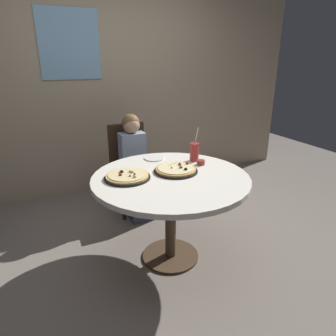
{
  "coord_description": "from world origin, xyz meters",
  "views": [
    {
      "loc": [
        -0.95,
        -1.97,
        1.62
      ],
      "look_at": [
        0.0,
        0.05,
        0.8
      ],
      "focal_mm": 32.26,
      "sensor_mm": 36.0,
      "label": 1
    }
  ],
  "objects_px": {
    "dining_table": "(171,187)",
    "diner_child": "(136,172)",
    "soda_cup": "(194,152)",
    "pizza_cheese": "(127,176)",
    "chair_wooden": "(130,163)",
    "pizza_veggie": "(176,170)",
    "sauce_bowl": "(201,162)",
    "plate_small": "(154,158)"
  },
  "relations": [
    {
      "from": "dining_table",
      "to": "diner_child",
      "type": "relative_size",
      "value": 1.14
    },
    {
      "from": "soda_cup",
      "to": "dining_table",
      "type": "bearing_deg",
      "value": -144.91
    },
    {
      "from": "pizza_cheese",
      "to": "chair_wooden",
      "type": "bearing_deg",
      "value": 71.06
    },
    {
      "from": "pizza_veggie",
      "to": "soda_cup",
      "type": "height_order",
      "value": "soda_cup"
    },
    {
      "from": "chair_wooden",
      "to": "dining_table",
      "type": "bearing_deg",
      "value": -90.02
    },
    {
      "from": "dining_table",
      "to": "pizza_cheese",
      "type": "relative_size",
      "value": 3.47
    },
    {
      "from": "pizza_cheese",
      "to": "soda_cup",
      "type": "relative_size",
      "value": 1.16
    },
    {
      "from": "dining_table",
      "to": "soda_cup",
      "type": "bearing_deg",
      "value": 35.09
    },
    {
      "from": "diner_child",
      "to": "pizza_veggie",
      "type": "distance_m",
      "value": 0.84
    },
    {
      "from": "dining_table",
      "to": "pizza_veggie",
      "type": "height_order",
      "value": "pizza_veggie"
    },
    {
      "from": "chair_wooden",
      "to": "diner_child",
      "type": "distance_m",
      "value": 0.19
    },
    {
      "from": "pizza_cheese",
      "to": "sauce_bowl",
      "type": "xyz_separation_m",
      "value": [
        0.67,
        0.03,
        0.0
      ]
    },
    {
      "from": "diner_child",
      "to": "soda_cup",
      "type": "height_order",
      "value": "diner_child"
    },
    {
      "from": "soda_cup",
      "to": "plate_small",
      "type": "distance_m",
      "value": 0.37
    },
    {
      "from": "plate_small",
      "to": "pizza_cheese",
      "type": "bearing_deg",
      "value": -136.73
    },
    {
      "from": "dining_table",
      "to": "soda_cup",
      "type": "relative_size",
      "value": 4.02
    },
    {
      "from": "dining_table",
      "to": "soda_cup",
      "type": "xyz_separation_m",
      "value": [
        0.35,
        0.25,
        0.18
      ]
    },
    {
      "from": "pizza_veggie",
      "to": "sauce_bowl",
      "type": "height_order",
      "value": "pizza_veggie"
    },
    {
      "from": "chair_wooden",
      "to": "pizza_cheese",
      "type": "height_order",
      "value": "chair_wooden"
    },
    {
      "from": "dining_table",
      "to": "diner_child",
      "type": "height_order",
      "value": "diner_child"
    },
    {
      "from": "pizza_veggie",
      "to": "sauce_bowl",
      "type": "relative_size",
      "value": 5.08
    },
    {
      "from": "dining_table",
      "to": "pizza_veggie",
      "type": "xyz_separation_m",
      "value": [
        0.08,
        0.07,
        0.11
      ]
    },
    {
      "from": "soda_cup",
      "to": "plate_small",
      "type": "height_order",
      "value": "soda_cup"
    },
    {
      "from": "diner_child",
      "to": "sauce_bowl",
      "type": "relative_size",
      "value": 15.46
    },
    {
      "from": "chair_wooden",
      "to": "soda_cup",
      "type": "bearing_deg",
      "value": -66.14
    },
    {
      "from": "diner_child",
      "to": "plate_small",
      "type": "bearing_deg",
      "value": -83.27
    },
    {
      "from": "sauce_bowl",
      "to": "chair_wooden",
      "type": "bearing_deg",
      "value": 111.05
    },
    {
      "from": "diner_child",
      "to": "sauce_bowl",
      "type": "xyz_separation_m",
      "value": [
        0.35,
        -0.72,
        0.29
      ]
    },
    {
      "from": "dining_table",
      "to": "sauce_bowl",
      "type": "bearing_deg",
      "value": 20.4
    },
    {
      "from": "soda_cup",
      "to": "sauce_bowl",
      "type": "distance_m",
      "value": 0.13
    },
    {
      "from": "soda_cup",
      "to": "pizza_veggie",
      "type": "bearing_deg",
      "value": -146.84
    },
    {
      "from": "pizza_cheese",
      "to": "dining_table",
      "type": "bearing_deg",
      "value": -17.14
    },
    {
      "from": "pizza_veggie",
      "to": "soda_cup",
      "type": "xyz_separation_m",
      "value": [
        0.27,
        0.18,
        0.06
      ]
    },
    {
      "from": "pizza_cheese",
      "to": "soda_cup",
      "type": "height_order",
      "value": "soda_cup"
    },
    {
      "from": "sauce_bowl",
      "to": "dining_table",
      "type": "bearing_deg",
      "value": -159.6
    },
    {
      "from": "diner_child",
      "to": "pizza_veggie",
      "type": "xyz_separation_m",
      "value": [
        0.08,
        -0.79,
        0.28
      ]
    },
    {
      "from": "dining_table",
      "to": "plate_small",
      "type": "distance_m",
      "value": 0.46
    },
    {
      "from": "dining_table",
      "to": "chair_wooden",
      "type": "distance_m",
      "value": 1.04
    },
    {
      "from": "dining_table",
      "to": "sauce_bowl",
      "type": "distance_m",
      "value": 0.39
    },
    {
      "from": "chair_wooden",
      "to": "pizza_veggie",
      "type": "relative_size",
      "value": 2.67
    },
    {
      "from": "plate_small",
      "to": "soda_cup",
      "type": "bearing_deg",
      "value": -33.59
    },
    {
      "from": "pizza_veggie",
      "to": "plate_small",
      "type": "distance_m",
      "value": 0.38
    }
  ]
}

